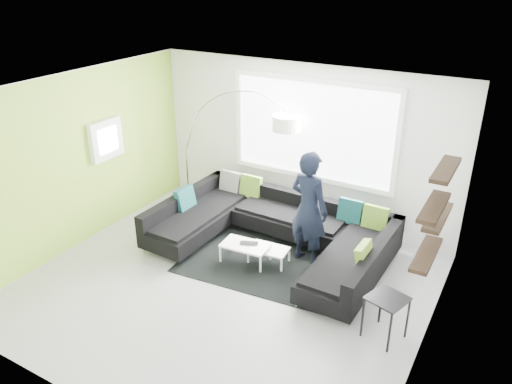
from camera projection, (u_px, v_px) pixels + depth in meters
ground at (225, 286)px, 7.23m from camera, size 5.50×5.50×0.00m
room_shell at (232, 166)px, 6.61m from camera, size 5.54×5.04×2.82m
sectional_sofa at (270, 235)px, 7.90m from camera, size 3.67×2.32×0.78m
rug at (266, 260)px, 7.83m from camera, size 2.65×2.03×0.01m
coffee_table at (257, 254)px, 7.74m from camera, size 0.98×0.62×0.31m
arc_lamp at (186, 148)px, 9.13m from camera, size 2.28×1.14×2.32m
side_table at (385, 317)px, 6.13m from camera, size 0.54×0.54×0.59m
person at (309, 209)px, 7.46m from camera, size 0.89×0.78×1.83m
laptop at (249, 244)px, 7.67m from camera, size 0.42×0.40×0.02m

